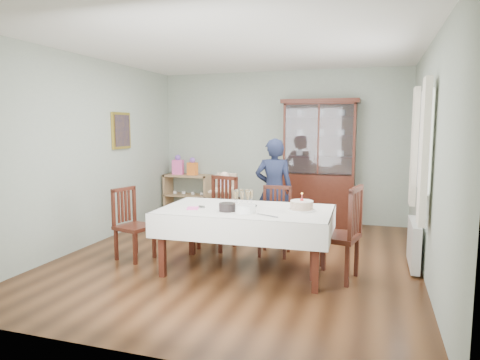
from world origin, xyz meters
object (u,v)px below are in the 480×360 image
at_px(chair_end_left, 134,238).
at_px(high_chair, 225,210).
at_px(birthday_cake, 302,206).
at_px(gift_bag_pink, 178,166).
at_px(dining_table, 246,240).
at_px(chair_end_right, 337,251).
at_px(china_cabinet, 319,161).
at_px(chair_far_left, 217,227).
at_px(gift_bag_orange, 192,167).
at_px(sideboard, 188,195).
at_px(woman, 274,190).
at_px(champagne_tray, 243,201).
at_px(chair_far_right, 275,235).

xyz_separation_m(chair_end_left, high_chair, (0.71, 1.52, 0.12)).
relative_size(birthday_cake, gift_bag_pink, 0.81).
distance_m(dining_table, chair_end_right, 1.06).
height_order(china_cabinet, chair_far_left, china_cabinet).
xyz_separation_m(chair_far_left, birthday_cake, (1.32, -0.76, 0.52)).
bearing_deg(high_chair, gift_bag_pink, 138.28).
bearing_deg(gift_bag_pink, gift_bag_orange, 0.00).
bearing_deg(chair_end_left, sideboard, 24.62).
bearing_deg(dining_table, gift_bag_pink, 128.91).
bearing_deg(woman, chair_end_right, 117.46).
height_order(chair_end_left, gift_bag_pink, gift_bag_pink).
bearing_deg(gift_bag_orange, dining_table, -55.18).
bearing_deg(high_chair, sideboard, 133.48).
height_order(china_cabinet, gift_bag_pink, china_cabinet).
height_order(high_chair, gift_bag_orange, gift_bag_orange).
xyz_separation_m(dining_table, chair_end_left, (-1.53, 0.03, -0.11)).
relative_size(chair_end_right, champagne_tray, 3.19).
bearing_deg(chair_end_right, chair_end_left, -77.04).
height_order(birthday_cake, gift_bag_orange, gift_bag_orange).
height_order(gift_bag_pink, gift_bag_orange, gift_bag_pink).
bearing_deg(sideboard, high_chair, -45.24).
height_order(dining_table, high_chair, high_chair).
bearing_deg(chair_far_right, gift_bag_pink, 138.38).
bearing_deg(sideboard, chair_far_left, -55.07).
bearing_deg(birthday_cake, woman, 115.27).
xyz_separation_m(sideboard, woman, (1.99, -1.28, 0.37)).
xyz_separation_m(chair_far_left, high_chair, (-0.14, 0.70, 0.10)).
distance_m(china_cabinet, champagne_tray, 2.69).
xyz_separation_m(sideboard, chair_end_right, (3.05, -2.66, -0.08)).
relative_size(woman, gift_bag_pink, 4.08).
bearing_deg(chair_far_right, chair_end_left, -158.64).
bearing_deg(gift_bag_pink, chair_far_right, -39.40).
distance_m(dining_table, chair_end_left, 1.53).
xyz_separation_m(dining_table, chair_far_right, (0.17, 0.77, -0.11)).
xyz_separation_m(chair_far_right, birthday_cake, (0.47, -0.69, 0.54)).
bearing_deg(champagne_tray, chair_far_right, 70.70).
distance_m(sideboard, woman, 2.40).
height_order(chair_far_left, champagne_tray, chair_far_left).
bearing_deg(chair_end_right, chair_far_left, -102.00).
xyz_separation_m(chair_far_right, champagne_tray, (-0.24, -0.67, 0.55)).
bearing_deg(chair_end_left, chair_end_right, -74.20).
height_order(champagne_tray, gift_bag_pink, gift_bag_pink).
xyz_separation_m(china_cabinet, gift_bag_pink, (-2.69, 0.00, -0.16)).
distance_m(sideboard, chair_far_right, 2.93).
height_order(sideboard, chair_far_left, chair_far_left).
xyz_separation_m(champagne_tray, gift_bag_orange, (-1.82, 2.61, 0.12)).
relative_size(dining_table, chair_end_left, 2.20).
distance_m(china_cabinet, chair_far_left, 2.36).
relative_size(china_cabinet, champagne_tray, 6.51).
bearing_deg(chair_far_left, dining_table, -37.68).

